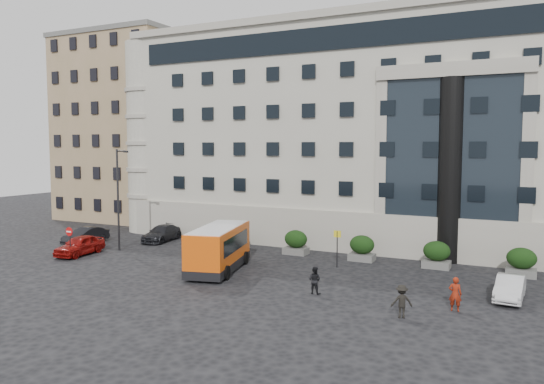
{
  "coord_description": "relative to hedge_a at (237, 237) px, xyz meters",
  "views": [
    {
      "loc": [
        17.31,
        -28.76,
        8.26
      ],
      "look_at": [
        0.74,
        4.62,
        5.0
      ],
      "focal_mm": 35.0,
      "sensor_mm": 36.0,
      "label": 1
    }
  ],
  "objects": [
    {
      "name": "ground",
      "position": [
        4.0,
        -7.8,
        -0.93
      ],
      "size": [
        120.0,
        120.0,
        0.0
      ],
      "primitive_type": "plane",
      "color": "black",
      "rests_on": "ground"
    },
    {
      "name": "civic_building",
      "position": [
        10.0,
        14.2,
        8.07
      ],
      "size": [
        44.0,
        24.0,
        18.0
      ],
      "primitive_type": "cube",
      "color": "#A8A394",
      "rests_on": "ground"
    },
    {
      "name": "entrance_column",
      "position": [
        16.0,
        2.5,
        5.57
      ],
      "size": [
        1.8,
        1.8,
        13.0
      ],
      "primitive_type": "cylinder",
      "color": "black",
      "rests_on": "ground"
    },
    {
      "name": "apartment_near",
      "position": [
        -20.0,
        12.2,
        9.07
      ],
      "size": [
        14.0,
        14.0,
        20.0
      ],
      "primitive_type": "cube",
      "color": "#907953",
      "rests_on": "ground"
    },
    {
      "name": "apartment_far",
      "position": [
        -23.0,
        30.2,
        10.07
      ],
      "size": [
        13.0,
        13.0,
        22.0
      ],
      "primitive_type": "cube",
      "color": "brown",
      "rests_on": "ground"
    },
    {
      "name": "hedge_a",
      "position": [
        0.0,
        0.0,
        0.0
      ],
      "size": [
        1.8,
        1.26,
        1.84
      ],
      "color": "#565653",
      "rests_on": "ground"
    },
    {
      "name": "hedge_b",
      "position": [
        5.2,
        0.0,
        0.0
      ],
      "size": [
        1.8,
        1.26,
        1.84
      ],
      "color": "#565653",
      "rests_on": "ground"
    },
    {
      "name": "hedge_c",
      "position": [
        10.4,
        0.0,
        0.0
      ],
      "size": [
        1.8,
        1.26,
        1.84
      ],
      "color": "#565653",
      "rests_on": "ground"
    },
    {
      "name": "hedge_d",
      "position": [
        15.6,
        0.0,
        0.0
      ],
      "size": [
        1.8,
        1.26,
        1.84
      ],
      "color": "#565653",
      "rests_on": "ground"
    },
    {
      "name": "hedge_e",
      "position": [
        20.8,
        0.0,
        0.0
      ],
      "size": [
        1.8,
        1.26,
        1.84
      ],
      "color": "#565653",
      "rests_on": "ground"
    },
    {
      "name": "street_lamp",
      "position": [
        -7.94,
        -4.8,
        3.44
      ],
      "size": [
        1.16,
        0.18,
        8.0
      ],
      "color": "#262628",
      "rests_on": "ground"
    },
    {
      "name": "bus_stop_sign",
      "position": [
        9.5,
        -2.8,
        0.8
      ],
      "size": [
        0.5,
        0.08,
        2.52
      ],
      "color": "#262628",
      "rests_on": "ground"
    },
    {
      "name": "no_entry_sign",
      "position": [
        -9.0,
        -8.84,
        0.72
      ],
      "size": [
        0.64,
        0.16,
        2.32
      ],
      "color": "#262628",
      "rests_on": "ground"
    },
    {
      "name": "minibus",
      "position": [
        2.82,
        -7.22,
        0.69
      ],
      "size": [
        4.09,
        7.4,
        2.93
      ],
      "rotation": [
        0.0,
        0.0,
        0.25
      ],
      "color": "#E2500A",
      "rests_on": "ground"
    },
    {
      "name": "red_truck",
      "position": [
        -12.24,
        9.7,
        0.47
      ],
      "size": [
        2.41,
        5.07,
        2.73
      ],
      "rotation": [
        0.0,
        0.0,
        0.0
      ],
      "color": "maroon",
      "rests_on": "ground"
    },
    {
      "name": "parked_car_a",
      "position": [
        -9.36,
        -7.56,
        -0.19
      ],
      "size": [
        2.24,
        4.52,
        1.48
      ],
      "primitive_type": "imported",
      "rotation": [
        0.0,
        0.0,
        0.11
      ],
      "color": "maroon",
      "rests_on": "ground"
    },
    {
      "name": "parked_car_b",
      "position": [
        -12.54,
        -3.89,
        -0.25
      ],
      "size": [
        1.58,
        4.19,
        1.36
      ],
      "primitive_type": "imported",
      "rotation": [
        0.0,
        0.0,
        -0.03
      ],
      "color": "black",
      "rests_on": "ground"
    },
    {
      "name": "parked_car_c",
      "position": [
        -7.5,
        -0.06,
        -0.25
      ],
      "size": [
        2.45,
        4.85,
        1.35
      ],
      "primitive_type": "imported",
      "rotation": [
        0.0,
        0.0,
        0.12
      ],
      "color": "black",
      "rests_on": "ground"
    },
    {
      "name": "parked_car_d",
      "position": [
        -10.64,
        8.2,
        -0.14
      ],
      "size": [
        3.4,
        6.02,
        1.58
      ],
      "primitive_type": "imported",
      "rotation": [
        0.0,
        0.0,
        -0.14
      ],
      "color": "black",
      "rests_on": "ground"
    },
    {
      "name": "white_taxi",
      "position": [
        20.38,
        -5.87,
        -0.29
      ],
      "size": [
        1.54,
        3.96,
        1.29
      ],
      "primitive_type": "imported",
      "rotation": [
        0.0,
        0.0,
        -0.05
      ],
      "color": "silver",
      "rests_on": "ground"
    },
    {
      "name": "pedestrian_a",
      "position": [
        18.0,
        -9.28,
        -0.06
      ],
      "size": [
        0.65,
        0.44,
        1.74
      ],
      "primitive_type": "imported",
      "rotation": [
        0.0,
        0.0,
        3.18
      ],
      "color": "maroon",
      "rests_on": "ground"
    },
    {
      "name": "pedestrian_b",
      "position": [
        10.53,
        -9.48,
        -0.16
      ],
      "size": [
        0.79,
        0.63,
        1.54
      ],
      "primitive_type": "imported",
      "rotation": [
        0.0,
        0.0,
        3.08
      ],
      "color": "black",
      "rests_on": "ground"
    },
    {
      "name": "pedestrian_c",
      "position": [
        15.84,
        -11.51,
        -0.12
      ],
      "size": [
        1.2,
        1.01,
        1.61
      ],
      "primitive_type": "imported",
      "rotation": [
        0.0,
        0.0,
        3.62
      ],
      "color": "black",
      "rests_on": "ground"
    }
  ]
}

